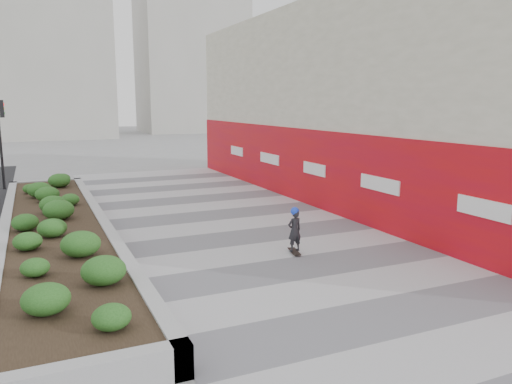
% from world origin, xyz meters
% --- Properties ---
extents(ground, '(160.00, 160.00, 0.00)m').
position_xyz_m(ground, '(0.00, 0.00, 0.00)').
color(ground, gray).
rests_on(ground, ground).
extents(walkway, '(8.00, 36.00, 0.01)m').
position_xyz_m(walkway, '(0.00, 3.00, 0.01)').
color(walkway, '#A8A8AD').
rests_on(walkway, ground).
extents(building, '(6.04, 24.08, 8.00)m').
position_xyz_m(building, '(6.98, 8.98, 3.98)').
color(building, beige).
rests_on(building, ground).
extents(planter, '(3.00, 18.00, 0.90)m').
position_xyz_m(planter, '(-5.50, 7.00, 0.42)').
color(planter, '#9E9EA0').
rests_on(planter, ground).
extents(traffic_signal_near, '(0.33, 0.28, 4.20)m').
position_xyz_m(traffic_signal_near, '(-7.23, 17.50, 2.76)').
color(traffic_signal_near, black).
rests_on(traffic_signal_near, ground).
extents(distant_bldg_north_l, '(16.00, 12.00, 20.00)m').
position_xyz_m(distant_bldg_north_l, '(-5.00, 55.00, 10.00)').
color(distant_bldg_north_l, '#ADAAA3').
rests_on(distant_bldg_north_l, ground).
extents(distant_bldg_north_r, '(14.00, 10.00, 24.00)m').
position_xyz_m(distant_bldg_north_r, '(15.00, 60.00, 12.00)').
color(distant_bldg_north_r, '#ADAAA3').
rests_on(distant_bldg_north_r, ground).
extents(manhole_cover, '(0.44, 0.44, 0.01)m').
position_xyz_m(manhole_cover, '(0.50, 3.00, 0.00)').
color(manhole_cover, '#595654').
rests_on(manhole_cover, ground).
extents(skateboarder, '(0.45, 0.75, 1.29)m').
position_xyz_m(skateboarder, '(0.32, 2.89, 0.66)').
color(skateboarder, beige).
rests_on(skateboarder, ground).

